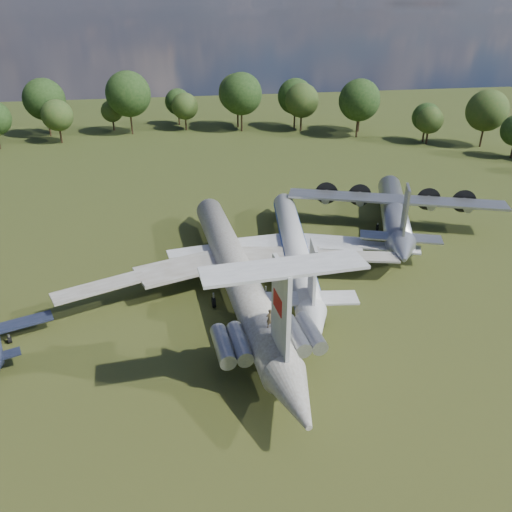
{
  "coord_description": "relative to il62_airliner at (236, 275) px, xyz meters",
  "views": [
    {
      "loc": [
        -1.68,
        -55.08,
        32.63
      ],
      "look_at": [
        8.25,
        -1.5,
        5.0
      ],
      "focal_mm": 35.0,
      "sensor_mm": 36.0,
      "label": 1
    }
  ],
  "objects": [
    {
      "name": "ground",
      "position": [
        -5.68,
        1.86,
        -2.74
      ],
      "size": [
        300.0,
        300.0,
        0.0
      ],
      "primitive_type": "plane",
      "color": "#1C3712",
      "rests_on": "ground"
    },
    {
      "name": "il62_airliner",
      "position": [
        0.0,
        0.0,
        0.0
      ],
      "size": [
        46.38,
        58.45,
        5.48
      ],
      "primitive_type": null,
      "rotation": [
        0.0,
        0.0,
        0.06
      ],
      "color": "silver",
      "rests_on": "ground"
    },
    {
      "name": "tu104_jet",
      "position": [
        9.02,
        6.27,
        -0.44
      ],
      "size": [
        40.77,
        50.53,
        4.61
      ],
      "primitive_type": null,
      "rotation": [
        0.0,
        0.0,
        -0.14
      ],
      "color": "silver",
      "rests_on": "ground"
    },
    {
      "name": "an12_transport",
      "position": [
        27.72,
        15.39,
        -0.25
      ],
      "size": [
        44.99,
        47.31,
        4.97
      ],
      "primitive_type": null,
      "rotation": [
        0.0,
        0.0,
        -0.36
      ],
      "color": "#999CA1",
      "rests_on": "ground"
    },
    {
      "name": "person_on_il62",
      "position": [
        0.95,
        -15.32,
        3.72
      ],
      "size": [
        0.83,
        0.68,
        1.95
      ],
      "primitive_type": "imported",
      "rotation": [
        0.0,
        0.0,
        3.49
      ],
      "color": "olive",
      "rests_on": "il62_airliner"
    }
  ]
}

